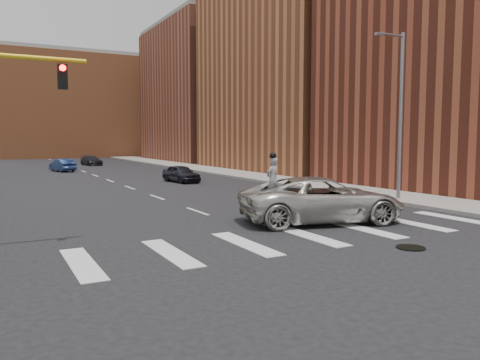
# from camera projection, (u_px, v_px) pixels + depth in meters

# --- Properties ---
(ground_plane) EXTENTS (160.00, 160.00, 0.00)m
(ground_plane) POSITION_uv_depth(u_px,v_px,m) (295.00, 246.00, 15.02)
(ground_plane) COLOR black
(ground_plane) RESTS_ON ground
(sidewalk_right) EXTENTS (5.00, 90.00, 0.18)m
(sidewalk_right) POSITION_uv_depth(u_px,v_px,m) (250.00, 175.00, 42.84)
(sidewalk_right) COLOR gray
(sidewalk_right) RESTS_ON ground
(manhole) EXTENTS (0.90, 0.90, 0.04)m
(manhole) POSITION_uv_depth(u_px,v_px,m) (411.00, 248.00, 14.68)
(manhole) COLOR black
(manhole) RESTS_ON ground
(building_mid) EXTENTS (16.00, 22.00, 24.00)m
(building_mid) POSITION_uv_depth(u_px,v_px,m) (304.00, 59.00, 50.63)
(building_mid) COLOR #B16237
(building_mid) RESTS_ON ground
(building_far) EXTENTS (16.00, 22.00, 20.00)m
(building_far) POSITION_uv_depth(u_px,v_px,m) (211.00, 95.00, 71.86)
(building_far) COLOR #9A5039
(building_far) RESTS_ON ground
(building_backdrop) EXTENTS (26.00, 14.00, 18.00)m
(building_backdrop) POSITION_uv_depth(u_px,v_px,m) (77.00, 108.00, 85.46)
(building_backdrop) COLOR #B16237
(building_backdrop) RESTS_ON ground
(streetlight) EXTENTS (2.05, 0.20, 9.00)m
(streetlight) POSITION_uv_depth(u_px,v_px,m) (399.00, 111.00, 24.98)
(streetlight) COLOR slate
(streetlight) RESTS_ON ground
(stilt_performer) EXTENTS (0.82, 0.64, 2.90)m
(stilt_performer) POSITION_uv_depth(u_px,v_px,m) (273.00, 196.00, 18.62)
(stilt_performer) COLOR #332114
(stilt_performer) RESTS_ON ground
(suv_crossing) EXTENTS (7.31, 4.74, 1.87)m
(suv_crossing) POSITION_uv_depth(u_px,v_px,m) (322.00, 200.00, 19.18)
(suv_crossing) COLOR beige
(suv_crossing) RESTS_ON ground
(car_near) EXTENTS (2.14, 4.17, 1.36)m
(car_near) POSITION_uv_depth(u_px,v_px,m) (181.00, 174.00, 36.51)
(car_near) COLOR black
(car_near) RESTS_ON ground
(car_mid) EXTENTS (2.32, 4.20, 1.31)m
(car_mid) POSITION_uv_depth(u_px,v_px,m) (62.00, 165.00, 48.15)
(car_mid) COLOR navy
(car_mid) RESTS_ON ground
(car_far) EXTENTS (2.35, 4.40, 1.21)m
(car_far) POSITION_uv_depth(u_px,v_px,m) (91.00, 161.00, 58.95)
(car_far) COLOR black
(car_far) RESTS_ON ground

